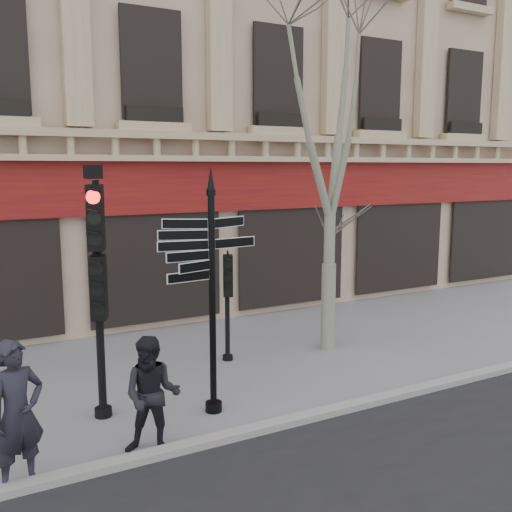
{
  "coord_description": "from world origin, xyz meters",
  "views": [
    {
      "loc": [
        -4.5,
        -8.72,
        4.09
      ],
      "look_at": [
        0.52,
        0.6,
        2.44
      ],
      "focal_mm": 40.0,
      "sensor_mm": 36.0,
      "label": 1
    }
  ],
  "objects_px": {
    "fingerpost": "(212,250)",
    "pedestrian_a": "(17,415)",
    "traffic_signal_main": "(97,261)",
    "pedestrian_b": "(152,395)",
    "plane_tree": "(332,109)",
    "traffic_signal_secondary": "(227,287)"
  },
  "relations": [
    {
      "from": "traffic_signal_secondary",
      "to": "plane_tree",
      "type": "distance_m",
      "value": 4.41
    },
    {
      "from": "pedestrian_a",
      "to": "traffic_signal_main",
      "type": "bearing_deg",
      "value": 26.82
    },
    {
      "from": "traffic_signal_secondary",
      "to": "pedestrian_b",
      "type": "bearing_deg",
      "value": -106.86
    },
    {
      "from": "fingerpost",
      "to": "pedestrian_b",
      "type": "relative_size",
      "value": 2.38
    },
    {
      "from": "traffic_signal_main",
      "to": "pedestrian_a",
      "type": "distance_m",
      "value": 2.71
    },
    {
      "from": "traffic_signal_secondary",
      "to": "pedestrian_b",
      "type": "height_order",
      "value": "traffic_signal_secondary"
    },
    {
      "from": "plane_tree",
      "to": "fingerpost",
      "type": "bearing_deg",
      "value": -153.11
    },
    {
      "from": "fingerpost",
      "to": "traffic_signal_secondary",
      "type": "xyz_separation_m",
      "value": [
        1.33,
        2.23,
        -1.17
      ]
    },
    {
      "from": "traffic_signal_main",
      "to": "plane_tree",
      "type": "xyz_separation_m",
      "value": [
        5.36,
        1.17,
        2.71
      ]
    },
    {
      "from": "traffic_signal_main",
      "to": "pedestrian_b",
      "type": "height_order",
      "value": "traffic_signal_main"
    },
    {
      "from": "fingerpost",
      "to": "plane_tree",
      "type": "relative_size",
      "value": 0.54
    },
    {
      "from": "plane_tree",
      "to": "pedestrian_b",
      "type": "relative_size",
      "value": 4.38
    },
    {
      "from": "pedestrian_a",
      "to": "plane_tree",
      "type": "bearing_deg",
      "value": 0.77
    },
    {
      "from": "traffic_signal_main",
      "to": "pedestrian_b",
      "type": "xyz_separation_m",
      "value": [
        0.35,
        -1.55,
        -1.74
      ]
    },
    {
      "from": "traffic_signal_main",
      "to": "pedestrian_b",
      "type": "relative_size",
      "value": 2.39
    },
    {
      "from": "fingerpost",
      "to": "pedestrian_b",
      "type": "xyz_separation_m",
      "value": [
        -1.34,
        -0.87,
        -1.9
      ]
    },
    {
      "from": "traffic_signal_secondary",
      "to": "pedestrian_a",
      "type": "relative_size",
      "value": 1.16
    },
    {
      "from": "fingerpost",
      "to": "pedestrian_a",
      "type": "bearing_deg",
      "value": -158.92
    },
    {
      "from": "pedestrian_b",
      "to": "fingerpost",
      "type": "bearing_deg",
      "value": 60.95
    },
    {
      "from": "pedestrian_a",
      "to": "pedestrian_b",
      "type": "distance_m",
      "value": 1.8
    },
    {
      "from": "traffic_signal_secondary",
      "to": "plane_tree",
      "type": "xyz_separation_m",
      "value": [
        2.34,
        -0.37,
        3.72
      ]
    },
    {
      "from": "pedestrian_a",
      "to": "pedestrian_b",
      "type": "bearing_deg",
      "value": -19.54
    }
  ]
}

